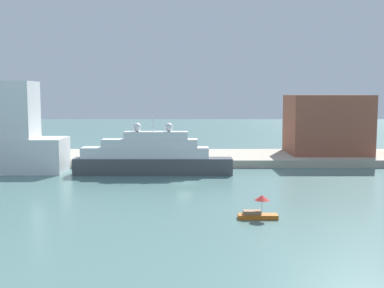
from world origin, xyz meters
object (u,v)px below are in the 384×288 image
object	(u,v)px
harbor_building	(325,124)
mooring_bollard	(197,158)
large_yacht	(149,157)
small_motorboat	(256,210)
parked_car	(126,154)
person_figure	(145,154)

from	to	relation	value
harbor_building	mooring_bollard	distance (m)	31.73
large_yacht	mooring_bollard	world-z (taller)	large_yacht
small_motorboat	parked_car	xyz separation A→B (m)	(-21.47, 44.42, 1.12)
harbor_building	person_figure	size ratio (longest dim) A/B	9.42
small_motorboat	harbor_building	world-z (taller)	harbor_building
parked_car	person_figure	bearing A→B (deg)	-28.01
small_motorboat	mooring_bollard	xyz separation A→B (m)	(-6.57, 40.19, 0.86)
large_yacht	small_motorboat	world-z (taller)	large_yacht
parked_car	person_figure	world-z (taller)	person_figure
parked_car	mooring_bollard	size ratio (longest dim) A/B	5.89
large_yacht	small_motorboat	bearing A→B (deg)	-63.92
small_motorboat	parked_car	bearing A→B (deg)	115.80
small_motorboat	mooring_bollard	bearing A→B (deg)	99.29
small_motorboat	mooring_bollard	distance (m)	40.73
parked_car	small_motorboat	bearing A→B (deg)	-64.20
large_yacht	harbor_building	xyz separation A→B (m)	(38.06, 19.52, 4.83)
large_yacht	person_figure	world-z (taller)	large_yacht
large_yacht	parked_car	distance (m)	13.93
small_motorboat	person_figure	size ratio (longest dim) A/B	2.60
person_figure	parked_car	bearing A→B (deg)	151.99
person_figure	mooring_bollard	size ratio (longest dim) A/B	2.65
person_figure	small_motorboat	bearing A→B (deg)	-67.71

